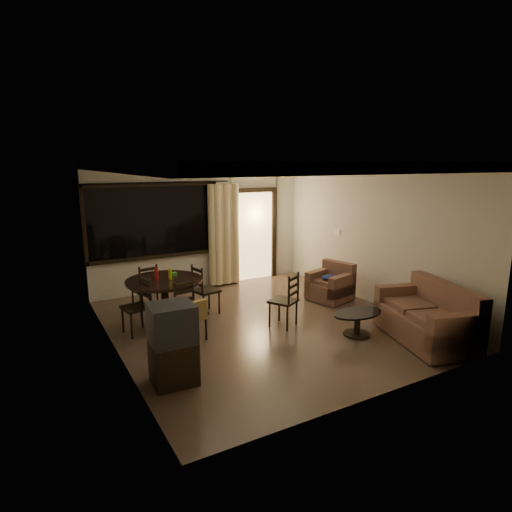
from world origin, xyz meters
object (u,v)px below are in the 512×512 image
dining_table (165,289)px  side_chair (284,310)px  sofa (429,319)px  armchair (331,285)px  coffee_table (357,320)px  dining_chair_west (137,317)px  dining_chair_south (191,322)px  dining_chair_north (146,298)px  dining_chair_east (206,299)px  tv_cabinet (173,344)px

dining_table → side_chair: dining_table is taller
sofa → armchair: bearing=107.5°
coffee_table → side_chair: size_ratio=0.94×
dining_chair_west → sofa: dining_chair_west is taller
dining_table → dining_chair_south: bearing=-79.7°
dining_chair_west → dining_chair_north: (0.39, 0.92, 0.00)m
dining_chair_east → coffee_table: 2.79m
dining_chair_north → coffee_table: (2.74, -2.78, -0.02)m
dining_chair_east → tv_cabinet: size_ratio=0.89×
dining_chair_north → armchair: dining_chair_north is taller
dining_chair_south → tv_cabinet: 1.39m
armchair → side_chair: bearing=-170.3°
tv_cabinet → sofa: (3.97, -0.70, -0.17)m
dining_chair_east → dining_chair_south: (-0.67, -0.99, 0.02)m
dining_chair_west → armchair: 3.94m
tv_cabinet → sofa: 4.04m
armchair → sofa: bearing=-103.9°
side_chair → dining_table: bearing=-60.4°
dining_table → dining_chair_west: size_ratio=1.38×
dining_chair_south → coffee_table: size_ratio=1.06×
armchair → dining_chair_west: bearing=162.8°
dining_chair_north → tv_cabinet: (-0.40, -2.80, 0.25)m
tv_cabinet → sofa: tv_cabinet is taller
dining_chair_east → dining_table: bearing=89.9°
dining_chair_east → side_chair: (0.94, -1.23, 0.00)m
dining_table → coffee_table: 3.30m
dining_chair_west → side_chair: (2.29, -0.93, 0.00)m
sofa → armchair: sofa is taller
coffee_table → dining_chair_south: bearing=154.6°
dining_chair_south → coffee_table: (2.44, -1.16, -0.04)m
dining_chair_south → armchair: dining_chair_south is taller
dining_chair_west → sofa: (3.96, -2.57, 0.08)m
sofa → dining_chair_south: bearing=167.2°
sofa → side_chair: (-1.67, 1.64, -0.08)m
dining_chair_south → armchair: size_ratio=1.04×
dining_chair_south → sofa: (3.28, -1.88, 0.06)m
tv_cabinet → armchair: size_ratio=1.16×
dining_chair_south → armchair: bearing=-1.6°
coffee_table → side_chair: bearing=132.0°
dining_chair_west → tv_cabinet: 1.89m
dining_table → dining_chair_north: size_ratio=1.38×
dining_chair_west → dining_chair_north: 1.00m
dining_chair_east → dining_chair_north: 1.15m
tv_cabinet → dining_chair_south: bearing=62.7°
dining_chair_south → coffee_table: bearing=-35.8°
dining_chair_south → dining_chair_north: 1.64m
dining_chair_west → dining_table: bearing=95.6°
sofa → coffee_table: sofa is taller
dining_table → coffee_table: bearing=-37.7°
armchair → coffee_table: size_ratio=1.02×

